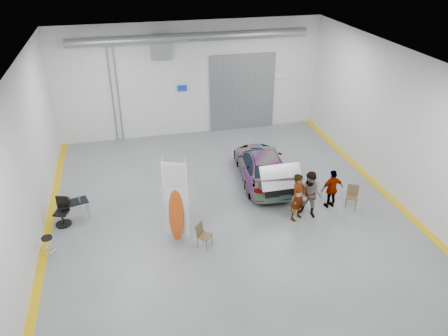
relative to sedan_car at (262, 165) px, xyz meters
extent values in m
plane|color=slate|center=(-2.09, -2.07, -0.71)|extent=(16.00, 16.00, 0.00)
cube|color=silver|center=(-9.09, -2.07, 2.29)|extent=(0.02, 16.00, 6.00)
cube|color=silver|center=(4.91, -2.07, 2.29)|extent=(0.02, 16.00, 6.00)
cube|color=silver|center=(-2.09, 5.93, 2.29)|extent=(14.00, 0.02, 6.00)
cube|color=silver|center=(-2.09, -10.07, 2.29)|extent=(14.00, 0.02, 6.00)
cube|color=silver|center=(-2.09, -2.07, 5.29)|extent=(14.00, 16.00, 0.02)
cube|color=gray|center=(0.71, 5.85, 1.39)|extent=(3.60, 0.12, 4.20)
cube|color=gray|center=(-3.59, 5.85, 4.09)|extent=(1.00, 0.50, 1.20)
cylinder|color=gray|center=(-2.09, 5.33, 4.59)|extent=(11.90, 0.44, 0.44)
cube|color=#1637B5|center=(-2.59, 5.85, 1.89)|extent=(0.50, 0.04, 0.30)
cube|color=white|center=(2.71, 5.85, 2.19)|extent=(0.70, 0.04, 0.25)
cylinder|color=gray|center=(-5.89, 5.85, 1.79)|extent=(0.08, 0.08, 5.00)
cylinder|color=gray|center=(-6.19, 5.85, 1.79)|extent=(0.08, 0.08, 5.00)
cube|color=gold|center=(-8.94, -2.07, -0.71)|extent=(0.30, 16.00, 0.01)
cube|color=gold|center=(4.76, -2.07, -0.71)|extent=(0.30, 16.00, 0.01)
imported|color=silver|center=(0.00, 0.00, 0.00)|extent=(2.52, 5.11, 1.43)
imported|color=#8A5E4B|center=(0.37, -3.23, 0.26)|extent=(0.85, 0.76, 1.95)
imported|color=#54799B|center=(0.89, -3.18, 0.25)|extent=(1.19, 1.16, 1.93)
imported|color=#9D4A34|center=(2.01, -2.76, 0.12)|extent=(1.00, 0.48, 1.66)
cube|color=white|center=(-4.18, -3.33, 0.38)|extent=(0.86, 0.41, 1.96)
ellipsoid|color=orange|center=(-4.18, -3.42, 0.32)|extent=(0.60, 0.46, 2.07)
cube|color=white|center=(-4.18, -3.35, 1.85)|extent=(0.83, 0.39, 1.04)
cylinder|color=white|center=(-4.56, -3.33, 0.92)|extent=(0.03, 0.03, 3.27)
cylinder|color=white|center=(-3.80, -3.33, 0.92)|extent=(0.03, 0.03, 3.27)
cube|color=brown|center=(-3.44, -4.09, -0.25)|extent=(0.60, 0.60, 0.04)
cube|color=brown|center=(-3.44, -3.89, -0.01)|extent=(0.35, 0.39, 0.42)
cube|color=brown|center=(2.81, -2.99, -0.24)|extent=(0.60, 0.59, 0.04)
cube|color=brown|center=(2.81, -2.79, 0.01)|extent=(0.43, 0.31, 0.42)
cylinder|color=black|center=(-8.70, -3.30, 0.03)|extent=(0.37, 0.37, 0.05)
torus|color=silver|center=(-8.70, -3.30, -0.47)|extent=(0.39, 0.39, 0.02)
cylinder|color=gray|center=(-8.52, -1.39, -0.38)|extent=(0.03, 0.03, 0.68)
cylinder|color=gray|center=(-7.48, -1.39, -0.38)|extent=(0.03, 0.03, 0.68)
cylinder|color=gray|center=(-8.52, -0.92, -0.38)|extent=(0.03, 0.03, 0.68)
cylinder|color=gray|center=(-7.48, -0.92, -0.38)|extent=(0.03, 0.03, 0.68)
cube|color=black|center=(-8.00, -1.15, -0.02)|extent=(1.24, 0.84, 0.04)
cylinder|color=#1A47A1|center=(-7.72, -1.25, 0.10)|extent=(0.08, 0.08, 0.21)
cube|color=black|center=(-8.24, -1.11, 0.08)|extent=(0.33, 0.21, 0.17)
cylinder|color=black|center=(-8.40, -1.54, -0.67)|extent=(0.59, 0.59, 0.04)
cylinder|color=black|center=(-8.40, -1.54, -0.42)|extent=(0.06, 0.06, 0.51)
cube|color=black|center=(-8.40, -1.54, -0.16)|extent=(0.62, 0.62, 0.07)
cube|color=black|center=(-8.40, -1.31, 0.15)|extent=(0.46, 0.21, 0.53)
cube|color=silver|center=(0.00, -2.21, 0.73)|extent=(1.67, 1.01, 0.04)
camera|label=1|loc=(-5.66, -16.17, 9.10)|focal=35.00mm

